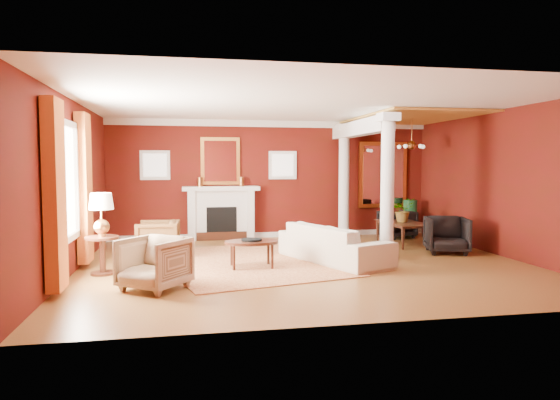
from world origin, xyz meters
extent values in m
plane|color=brown|center=(0.00, 0.00, 0.00)|extent=(8.00, 8.00, 0.00)
cube|color=#540C0B|center=(0.00, 3.50, 1.45)|extent=(8.00, 0.04, 2.90)
cube|color=#540C0B|center=(0.00, -3.50, 1.45)|extent=(8.00, 0.04, 2.90)
cube|color=#540C0B|center=(-4.00, 0.00, 1.45)|extent=(0.04, 7.00, 2.90)
cube|color=#540C0B|center=(4.00, 0.00, 1.45)|extent=(0.04, 7.00, 2.90)
cube|color=white|center=(0.00, 0.00, 2.90)|extent=(8.00, 7.00, 0.04)
cube|color=silver|center=(-1.30, 3.33, 0.60)|extent=(1.60, 0.34, 1.20)
cube|color=black|center=(-1.30, 3.16, 0.45)|extent=(0.72, 0.03, 0.70)
cube|color=black|center=(-1.30, 3.16, 0.10)|extent=(1.20, 0.05, 0.20)
cube|color=silver|center=(-1.30, 3.29, 1.24)|extent=(1.85, 0.42, 0.10)
cube|color=silver|center=(-2.00, 3.30, 0.60)|extent=(0.16, 0.40, 1.20)
cube|color=silver|center=(-0.60, 3.30, 0.60)|extent=(0.16, 0.40, 1.20)
cube|color=gold|center=(-1.30, 3.46, 1.90)|extent=(0.95, 0.06, 1.15)
cube|color=white|center=(-1.30, 3.42, 1.90)|extent=(0.78, 0.02, 0.98)
cube|color=silver|center=(-2.85, 3.47, 1.80)|extent=(0.70, 0.06, 0.70)
cube|color=white|center=(-2.85, 3.44, 1.80)|extent=(0.54, 0.02, 0.54)
cube|color=silver|center=(0.25, 3.47, 1.80)|extent=(0.70, 0.06, 0.70)
cube|color=white|center=(0.25, 3.44, 1.80)|extent=(0.54, 0.02, 0.54)
cube|color=white|center=(-3.98, -0.60, 1.55)|extent=(0.03, 1.30, 1.70)
cube|color=silver|center=(-3.95, -1.30, 1.55)|extent=(0.08, 0.10, 1.90)
cube|color=silver|center=(-3.95, 0.10, 1.55)|extent=(0.08, 0.10, 1.90)
cube|color=#C25D21|center=(-3.88, -1.60, 1.40)|extent=(0.18, 0.55, 2.60)
cube|color=#C25D21|center=(-3.88, 0.40, 1.40)|extent=(0.18, 0.55, 2.60)
cube|color=silver|center=(1.70, 0.30, 0.10)|extent=(0.34, 0.34, 0.20)
cylinder|color=silver|center=(1.70, 0.30, 1.45)|extent=(0.26, 0.26, 2.50)
cube|color=silver|center=(1.70, 0.30, 2.72)|extent=(0.36, 0.36, 0.16)
cube|color=silver|center=(1.70, 3.00, 0.10)|extent=(0.34, 0.34, 0.20)
cylinder|color=silver|center=(1.70, 3.00, 1.45)|extent=(0.26, 0.26, 2.50)
cube|color=silver|center=(1.70, 3.00, 2.72)|extent=(0.36, 0.36, 0.16)
cube|color=silver|center=(1.70, 1.90, 2.62)|extent=(0.30, 3.20, 0.32)
cube|color=gold|center=(2.85, 1.75, 2.87)|extent=(2.30, 3.40, 0.04)
cube|color=gold|center=(2.90, 3.46, 1.55)|extent=(1.30, 0.06, 1.70)
cube|color=white|center=(2.90, 3.42, 1.55)|extent=(1.10, 0.02, 1.50)
cylinder|color=#A46A33|center=(2.90, 1.80, 2.58)|extent=(0.02, 0.02, 0.65)
sphere|color=#A46A33|center=(2.90, 1.80, 2.25)|extent=(0.20, 0.20, 0.20)
sphere|color=white|center=(3.18, 1.80, 2.22)|extent=(0.09, 0.09, 0.09)
sphere|color=white|center=(2.99, 2.07, 2.22)|extent=(0.09, 0.09, 0.09)
sphere|color=white|center=(2.67, 1.96, 2.22)|extent=(0.09, 0.09, 0.09)
sphere|color=white|center=(2.67, 1.64, 2.22)|extent=(0.09, 0.09, 0.09)
sphere|color=white|center=(2.99, 1.53, 2.22)|extent=(0.09, 0.09, 0.09)
cube|color=silver|center=(0.00, 3.46, 2.82)|extent=(8.00, 0.08, 0.16)
cube|color=silver|center=(0.00, 3.46, 0.06)|extent=(8.00, 0.08, 0.12)
cube|color=maroon|center=(-1.06, 0.30, 0.01)|extent=(3.70, 4.41, 0.02)
imported|color=beige|center=(0.57, 0.09, 0.47)|extent=(1.54, 2.47, 0.93)
imported|color=black|center=(-2.68, 1.15, 0.40)|extent=(0.77, 0.82, 0.80)
imported|color=tan|center=(-2.60, -1.44, 0.42)|extent=(1.12, 1.11, 0.84)
cylinder|color=black|center=(-1.02, -0.19, 0.45)|extent=(0.95, 0.95, 0.05)
cylinder|color=black|center=(-1.35, -0.40, 0.21)|extent=(0.05, 0.05, 0.42)
cylinder|color=black|center=(-0.68, -0.40, 0.21)|extent=(0.05, 0.05, 0.42)
cylinder|color=black|center=(-1.35, 0.02, 0.21)|extent=(0.05, 0.05, 0.42)
cylinder|color=black|center=(-0.68, 0.02, 0.21)|extent=(0.05, 0.05, 0.42)
imported|color=black|center=(-1.07, -0.21, 0.58)|extent=(0.15, 0.04, 0.21)
cylinder|color=black|center=(-3.50, -0.25, 0.02)|extent=(0.40, 0.40, 0.04)
cylinder|color=black|center=(-3.50, -0.25, 0.31)|extent=(0.10, 0.10, 0.61)
cylinder|color=black|center=(-3.50, -0.25, 0.61)|extent=(0.54, 0.54, 0.04)
sphere|color=#A46A33|center=(-3.50, -0.25, 0.79)|extent=(0.25, 0.25, 0.25)
cylinder|color=#A46A33|center=(-3.50, -0.25, 0.97)|extent=(0.03, 0.03, 0.27)
cone|color=white|center=(-3.50, -0.25, 1.21)|extent=(0.40, 0.40, 0.27)
imported|color=black|center=(2.74, 1.75, 0.40)|extent=(0.56, 1.47, 0.81)
imported|color=black|center=(3.10, 0.52, 0.41)|extent=(0.98, 0.95, 0.82)
imported|color=black|center=(3.01, 2.78, 0.37)|extent=(0.86, 0.82, 0.75)
sphere|color=#14401F|center=(3.46, 3.00, 0.18)|extent=(0.39, 0.39, 0.39)
cylinder|color=#14401F|center=(3.46, 3.00, 0.46)|extent=(0.35, 0.35, 0.92)
imported|color=#26591E|center=(2.70, 1.77, 1.02)|extent=(0.60, 0.64, 0.43)
camera|label=1|loc=(-2.13, -8.78, 1.80)|focal=32.00mm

